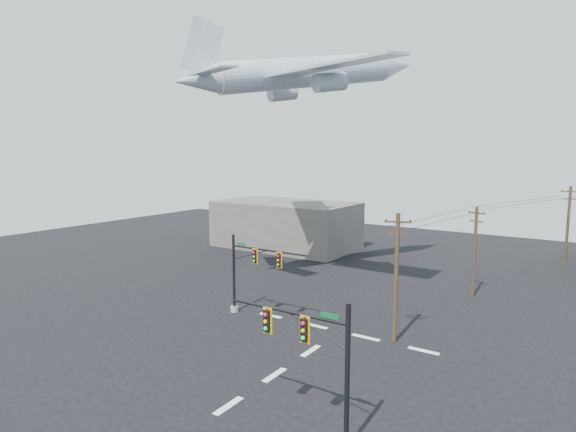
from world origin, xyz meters
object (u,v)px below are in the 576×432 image
Objects in this scene: signal_mast_far at (248,273)px; airliner at (306,73)px; utility_pole_a at (396,276)px; utility_pole_b at (475,250)px; signal_mast_near at (320,365)px; utility_pole_c at (568,225)px.

signal_mast_far is 19.24m from airliner.
airliner is at bearing 123.85° from utility_pole_a.
utility_pole_a is 13.41m from utility_pole_b.
airliner reaches higher than signal_mast_far.
signal_mast_near is at bearing -41.27° from signal_mast_far.
airliner is (-12.49, 8.96, 15.12)m from utility_pole_a.
utility_pole_c is 33.08m from airliner.
utility_pole_a is 0.97× the size of utility_pole_c.
utility_pole_c is at bearing 81.25° from signal_mast_near.
airliner is (-14.48, -4.29, 15.51)m from utility_pole_b.
utility_pole_a is at bearing -107.71° from utility_pole_c.
utility_pole_b is (1.99, 13.25, -0.39)m from utility_pole_a.
utility_pole_a reaches higher than signal_mast_far.
utility_pole_c reaches higher than utility_pole_a.
utility_pole_a is 1.09× the size of utility_pole_b.
signal_mast_near is at bearing -70.98° from utility_pole_b.
utility_pole_b is at bearing -112.17° from utility_pole_c.
utility_pole_b is at bearing 60.95° from utility_pole_a.
utility_pole_a is at bearing -78.01° from utility_pole_b.
utility_pole_b is (13.35, 14.50, 0.76)m from signal_mast_far.
signal_mast_far is 11.48m from utility_pole_a.
utility_pole_c is at bearing 54.94° from utility_pole_a.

